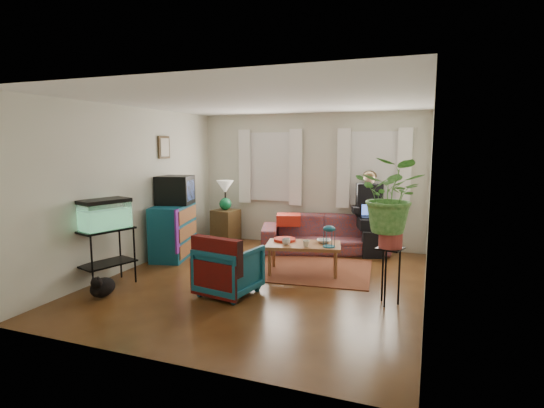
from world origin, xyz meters
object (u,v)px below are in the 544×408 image
at_px(side_table, 226,226).
at_px(armchair, 229,267).
at_px(coffee_table, 303,258).
at_px(plant_stand, 389,276).
at_px(aquarium_stand, 107,257).
at_px(dresser, 173,231).
at_px(sofa, 324,228).

distance_m(side_table, armchair, 3.07).
bearing_deg(coffee_table, armchair, -131.30).
height_order(armchair, plant_stand, same).
distance_m(aquarium_stand, coffee_table, 2.90).
height_order(aquarium_stand, armchair, aquarium_stand).
xyz_separation_m(side_table, aquarium_stand, (-0.35, -3.04, 0.08)).
relative_size(side_table, plant_stand, 0.91).
height_order(side_table, coffee_table, side_table).
bearing_deg(aquarium_stand, dresser, 107.30).
distance_m(sofa, side_table, 2.08).
xyz_separation_m(sofa, side_table, (-2.08, 0.04, -0.12)).
bearing_deg(dresser, armchair, -50.83).
xyz_separation_m(sofa, plant_stand, (1.39, -2.33, -0.09)).
distance_m(dresser, aquarium_stand, 1.65).
xyz_separation_m(aquarium_stand, coffee_table, (2.45, 1.54, -0.18)).
bearing_deg(coffee_table, dresser, 165.07).
xyz_separation_m(coffee_table, plant_stand, (1.37, -0.88, 0.13)).
bearing_deg(coffee_table, aquarium_stand, -160.23).
distance_m(armchair, plant_stand, 2.08).
relative_size(armchair, plant_stand, 1.00).
distance_m(sofa, dresser, 2.77).
bearing_deg(armchair, aquarium_stand, 19.91).
height_order(coffee_table, plant_stand, plant_stand).
bearing_deg(sofa, armchair, -121.44).
bearing_deg(side_table, aquarium_stand, -96.57).
relative_size(sofa, plant_stand, 3.16).
distance_m(aquarium_stand, armchair, 1.80).
bearing_deg(side_table, sofa, -1.13).
relative_size(aquarium_stand, plant_stand, 1.12).
height_order(dresser, aquarium_stand, dresser).
distance_m(side_table, plant_stand, 4.21).
relative_size(dresser, armchair, 1.43).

